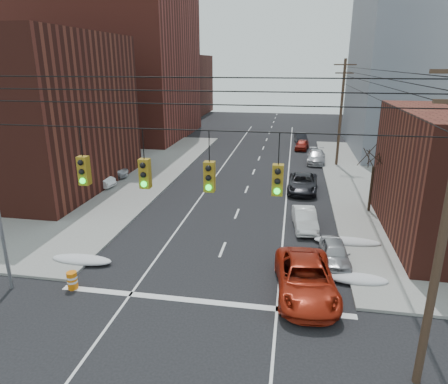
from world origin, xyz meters
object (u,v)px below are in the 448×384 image
at_px(parked_car_a, 335,253).
at_px(lot_car_c, 55,168).
at_px(parked_car_b, 305,219).
at_px(lot_car_b, 99,171).
at_px(lot_car_a, 92,179).
at_px(parked_car_f, 301,138).
at_px(parked_car_c, 303,183).
at_px(parked_car_d, 316,157).
at_px(parked_car_e, 302,145).
at_px(lot_car_d, 63,169).
at_px(red_pickup, 306,279).
at_px(construction_barrel, 72,280).

bearing_deg(parked_car_a, lot_car_c, 148.46).
bearing_deg(parked_car_b, lot_car_b, 150.22).
bearing_deg(lot_car_a, parked_car_f, -28.46).
height_order(parked_car_c, parked_car_f, parked_car_c).
xyz_separation_m(parked_car_a, parked_car_d, (0.00, 23.55, 0.07)).
relative_size(parked_car_c, parked_car_f, 1.28).
xyz_separation_m(parked_car_d, lot_car_c, (-25.43, -9.82, 0.14)).
xyz_separation_m(parked_car_e, lot_car_d, (-22.55, -17.55, 0.30)).
relative_size(parked_car_b, parked_car_c, 0.76).
xyz_separation_m(parked_car_c, lot_car_d, (-22.44, -0.01, 0.20)).
height_order(parked_car_a, parked_car_f, parked_car_f).
relative_size(parked_car_b, lot_car_d, 0.87).
bearing_deg(lot_car_c, red_pickup, -139.07).
bearing_deg(parked_car_b, parked_car_a, -77.56).
distance_m(red_pickup, lot_car_a, 23.00).
bearing_deg(lot_car_b, red_pickup, -149.99).
xyz_separation_m(lot_car_c, construction_barrel, (12.53, -18.64, -0.37)).
relative_size(red_pickup, parked_car_b, 1.46).
height_order(parked_car_b, lot_car_b, lot_car_b).
bearing_deg(construction_barrel, parked_car_b, 40.30).
xyz_separation_m(red_pickup, construction_barrel, (-11.25, -1.50, -0.36)).
height_order(parked_car_c, lot_car_c, lot_car_c).
xyz_separation_m(parked_car_d, lot_car_a, (-19.87, -12.93, 0.13)).
distance_m(lot_car_a, lot_car_d, 4.76).
bearing_deg(lot_car_c, parked_car_e, -68.35).
bearing_deg(parked_car_f, red_pickup, -96.66).
bearing_deg(lot_car_d, parked_car_f, -44.84).
bearing_deg(parked_car_a, parked_car_e, 89.61).
relative_size(parked_car_a, parked_car_d, 0.77).
distance_m(red_pickup, parked_car_d, 27.01).
bearing_deg(lot_car_c, lot_car_a, -132.52).
distance_m(lot_car_b, lot_car_c, 4.98).
relative_size(parked_car_f, lot_car_d, 0.89).
relative_size(parked_car_d, construction_barrel, 5.35).
height_order(parked_car_c, parked_car_d, parked_car_c).
relative_size(parked_car_d, lot_car_b, 0.89).
height_order(red_pickup, lot_car_b, lot_car_b).
bearing_deg(red_pickup, lot_car_b, 133.26).
xyz_separation_m(parked_car_a, construction_barrel, (-12.90, -4.91, -0.17)).
relative_size(parked_car_a, parked_car_f, 0.90).
height_order(parked_car_b, parked_car_c, parked_car_c).
xyz_separation_m(parked_car_c, parked_car_e, (0.12, 17.54, -0.10)).
xyz_separation_m(parked_car_c, parked_car_d, (1.60, 10.62, -0.04)).
xyz_separation_m(parked_car_b, lot_car_b, (-18.94, 8.48, 0.24)).
relative_size(red_pickup, lot_car_c, 1.24).
bearing_deg(lot_car_c, lot_car_d, -133.56).
distance_m(parked_car_a, lot_car_d, 27.29).
relative_size(parked_car_c, parked_car_d, 1.10).
bearing_deg(lot_car_b, parked_car_e, -66.33).
relative_size(red_pickup, parked_car_e, 1.58).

